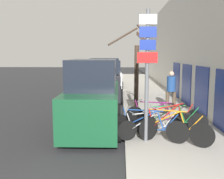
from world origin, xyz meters
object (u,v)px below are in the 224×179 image
bicycle_5 (158,117)px  bicycle_3 (172,122)px  bicycle_1 (149,127)px  parked_car_2 (110,75)px  street_tree (137,73)px  bicycle_2 (152,126)px  pedestrian_near (171,88)px  bicycle_0 (171,128)px  parked_car_1 (105,81)px  signpost (147,70)px  parked_car_0 (94,98)px  bicycle_4 (171,121)px

bicycle_5 → bicycle_3: bearing=-129.6°
bicycle_1 → parked_car_2: (-1.76, 12.98, 0.46)m
bicycle_1 → bicycle_3: size_ratio=1.00×
street_tree → bicycle_2: bearing=-83.6°
bicycle_3 → pedestrian_near: 3.78m
bicycle_0 → pedestrian_near: pedestrian_near is taller
pedestrian_near → street_tree: size_ratio=0.48×
parked_car_1 → street_tree: 4.63m
pedestrian_near → bicycle_5: bearing=-106.3°
bicycle_2 → parked_car_1: parked_car_1 is taller
signpost → bicycle_3: signpost is taller
bicycle_2 → bicycle_3: (0.64, 0.31, 0.05)m
parked_car_0 → parked_car_1: size_ratio=1.12×
signpost → pedestrian_near: 4.67m
parked_car_2 → signpost: bearing=-85.8°
parked_car_2 → bicycle_3: bearing=-81.5°
bicycle_2 → street_tree: street_tree is taller
bicycle_2 → bicycle_5: 1.04m
bicycle_3 → bicycle_5: bearing=-8.3°
bicycle_4 → pedestrian_near: 3.55m
bicycle_5 → street_tree: street_tree is taller
parked_car_0 → pedestrian_near: bearing=37.5°
bicycle_1 → bicycle_4: bearing=-26.0°
bicycle_5 → parked_car_2: parked_car_2 is taller
bicycle_5 → street_tree: 2.43m
parked_car_0 → parked_car_2: size_ratio=1.05×
bicycle_1 → pedestrian_near: (1.44, 4.14, 0.63)m
signpost → parked_car_1: size_ratio=0.87×
bicycle_1 → bicycle_5: bearing=1.7°
parked_car_1 → pedestrian_near: size_ratio=2.43×
bicycle_4 → bicycle_5: bearing=40.6°
signpost → pedestrian_near: bearing=70.1°
bicycle_1 → bicycle_5: (0.43, 1.15, 0.01)m
bicycle_0 → bicycle_1: bearing=105.4°
pedestrian_near → bicycle_3: bearing=-98.2°
signpost → bicycle_0: bearing=-2.5°
bicycle_0 → street_tree: bearing=45.1°
bicycle_4 → parked_car_1: parked_car_1 is taller
signpost → bicycle_2: signpost is taller
bicycle_1 → bicycle_2: bicycle_1 is taller
bicycle_1 → pedestrian_near: bearing=3.2°
bicycle_5 → parked_car_0: parked_car_0 is taller
bicycle_1 → parked_car_1: size_ratio=0.50×
bicycle_1 → street_tree: street_tree is taller
bicycle_0 → bicycle_4: bicycle_0 is taller
bicycle_0 → pedestrian_near: 4.43m
bicycle_0 → parked_car_0: bearing=85.0°
parked_car_0 → bicycle_1: bearing=-41.6°
bicycle_1 → bicycle_3: 0.89m
signpost → street_tree: 3.20m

